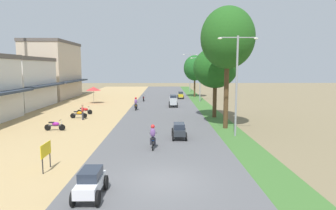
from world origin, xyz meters
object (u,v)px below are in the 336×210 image
(streetlamp_near, at_px, (237,79))
(car_sedan_charcoal, at_px, (179,130))
(street_signboard, at_px, (46,151))
(median_tree_third, at_px, (195,68))
(streetlamp_mid, at_px, (200,76))
(car_hatchback_yellow, at_px, (181,95))
(motorbike_ahead_second, at_px, (136,104))
(car_van_silver, at_px, (173,100))
(median_tree_second, at_px, (215,68))
(utility_pole_near, at_px, (215,69))
(motorbike_foreground_rider, at_px, (153,137))
(pedestrian_on_shoulder, at_px, (83,111))
(streetlamp_far, at_px, (190,70))
(parked_motorbike_third, at_px, (85,110))
(median_tree_nearest, at_px, (228,38))
(parked_motorbike_second, at_px, (79,114))
(motorbike_ahead_third, at_px, (144,98))
(parked_motorbike_nearest, at_px, (55,125))
(vendor_umbrella, at_px, (93,89))
(car_sedan_white, at_px, (90,182))

(streetlamp_near, bearing_deg, car_sedan_charcoal, -169.65)
(street_signboard, xyz_separation_m, median_tree_third, (11.91, 39.48, 4.29))
(street_signboard, distance_m, streetlamp_mid, 34.13)
(car_hatchback_yellow, distance_m, motorbike_ahead_second, 15.08)
(streetlamp_near, relative_size, car_van_silver, 3.29)
(median_tree_second, distance_m, utility_pole_near, 20.97)
(streetlamp_near, relative_size, motorbike_foreground_rider, 4.40)
(pedestrian_on_shoulder, bearing_deg, street_signboard, -81.51)
(motorbike_ahead_second, bearing_deg, streetlamp_far, 71.83)
(car_hatchback_yellow, bearing_deg, streetlamp_mid, -54.91)
(motorbike_ahead_second, bearing_deg, parked_motorbike_third, -148.93)
(median_tree_third, xyz_separation_m, streetlamp_far, (0.08, 11.38, -0.49))
(utility_pole_near, xyz_separation_m, motorbike_ahead_second, (-12.73, -15.23, -4.28))
(utility_pole_near, bearing_deg, street_signboard, -112.25)
(parked_motorbike_third, relative_size, median_tree_nearest, 0.17)
(car_hatchback_yellow, xyz_separation_m, motorbike_foreground_rider, (-3.59, -31.66, 0.11))
(pedestrian_on_shoulder, xyz_separation_m, utility_pole_near, (17.64, 22.20, 4.17))
(parked_motorbike_second, relative_size, car_hatchback_yellow, 0.90)
(median_tree_third, distance_m, streetlamp_near, 31.63)
(median_tree_nearest, height_order, median_tree_second, median_tree_nearest)
(streetlamp_mid, bearing_deg, streetlamp_far, 90.00)
(streetlamp_mid, xyz_separation_m, utility_pole_near, (3.35, 5.72, 0.94))
(pedestrian_on_shoulder, bearing_deg, car_hatchback_yellow, 61.02)
(motorbike_ahead_third, bearing_deg, parked_motorbike_third, -113.89)
(street_signboard, distance_m, utility_pole_near, 40.74)
(pedestrian_on_shoulder, height_order, motorbike_ahead_third, pedestrian_on_shoulder)
(street_signboard, distance_m, motorbike_ahead_third, 32.38)
(streetlamp_near, bearing_deg, pedestrian_on_shoulder, 152.44)
(median_tree_nearest, bearing_deg, median_tree_third, 89.86)
(parked_motorbike_nearest, relative_size, vendor_umbrella, 0.71)
(motorbike_foreground_rider, bearing_deg, motorbike_ahead_third, 95.37)
(car_van_silver, bearing_deg, streetlamp_far, 80.02)
(parked_motorbike_third, bearing_deg, median_tree_nearest, -28.12)
(median_tree_nearest, relative_size, car_sedan_white, 4.76)
(street_signboard, xyz_separation_m, streetlamp_near, (12.00, 7.86, 3.51))
(vendor_umbrella, bearing_deg, street_signboard, -81.32)
(median_tree_second, distance_m, median_tree_third, 22.63)
(parked_motorbike_nearest, xyz_separation_m, pedestrian_on_shoulder, (0.94, 5.31, 0.41))
(median_tree_second, bearing_deg, pedestrian_on_shoulder, -173.79)
(car_van_silver, bearing_deg, median_tree_nearest, -73.18)
(vendor_umbrella, bearing_deg, median_tree_second, -37.58)
(vendor_umbrella, bearing_deg, parked_motorbike_third, -82.12)
(median_tree_second, height_order, streetlamp_mid, median_tree_second)
(vendor_umbrella, distance_m, median_tree_nearest, 25.32)
(parked_motorbike_third, xyz_separation_m, vendor_umbrella, (-1.46, 10.53, 1.75))
(parked_motorbike_third, height_order, utility_pole_near, utility_pole_near)
(motorbike_foreground_rider, bearing_deg, parked_motorbike_nearest, 146.61)
(streetlamp_near, bearing_deg, car_sedan_white, -128.25)
(median_tree_third, xyz_separation_m, streetlamp_mid, (0.08, -7.68, -1.19))
(streetlamp_near, relative_size, utility_pole_near, 0.80)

